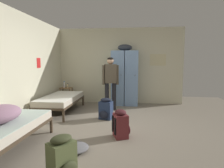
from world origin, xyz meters
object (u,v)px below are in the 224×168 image
water_bottle (64,85)px  lotion_bottle (68,86)px  backpack_navy (106,109)px  bed_left_rear (61,99)px  shelf_unit (66,94)px  clothes_pile_grey (71,147)px  bed_left_front (2,130)px  backpack_olive (62,157)px  locker_bank (125,77)px  backpack_maroon (121,124)px  person_traveler (110,79)px

water_bottle → lotion_bottle: (0.15, -0.06, -0.03)m
water_bottle → backpack_navy: size_ratio=0.42×
bed_left_rear → shelf_unit: bearing=102.3°
shelf_unit → clothes_pile_grey: shelf_unit is taller
lotion_bottle → clothes_pile_grey: bearing=-69.8°
bed_left_front → water_bottle: (-0.33, 3.71, 0.29)m
shelf_unit → lotion_bottle: size_ratio=3.54×
shelf_unit → bed_left_rear: size_ratio=0.30×
backpack_olive → clothes_pile_grey: (-0.12, 0.70, -0.21)m
water_bottle → bed_left_rear: bearing=-74.2°
locker_bank → backpack_maroon: 2.96m
water_bottle → bed_left_front: bearing=-84.9°
bed_left_front → lotion_bottle: bearing=92.8°
locker_bank → backpack_maroon: (0.06, -2.88, -0.71)m
locker_bank → shelf_unit: (-2.07, -0.04, -0.62)m
locker_bank → bed_left_rear: (-1.82, -1.19, -0.59)m
shelf_unit → backpack_navy: (1.67, -1.69, -0.09)m
shelf_unit → person_traveler: person_traveler is taller
person_traveler → backpack_maroon: (0.46, -2.10, -0.72)m
backpack_navy → clothes_pile_grey: (-0.32, -1.82, -0.21)m
bed_left_rear → backpack_navy: (1.42, -0.54, -0.12)m
clothes_pile_grey → backpack_navy: bearing=80.1°
backpack_maroon → shelf_unit: bearing=127.0°
bed_left_front → backpack_maroon: (1.89, 0.85, -0.12)m
bed_left_rear → lotion_bottle: bearing=99.2°
locker_bank → backpack_navy: (-0.41, -1.73, -0.71)m
water_bottle → person_traveler: bearing=-23.4°
locker_bank → bed_left_front: size_ratio=1.09×
shelf_unit → water_bottle: water_bottle is taller
water_bottle → backpack_maroon: bearing=-52.2°
backpack_olive → backpack_navy: size_ratio=1.00×
locker_bank → person_traveler: locker_bank is taller
backpack_olive → clothes_pile_grey: backpack_olive is taller
bed_left_front → clothes_pile_grey: bearing=9.1°
shelf_unit → backpack_maroon: size_ratio=1.04×
person_traveler → lotion_bottle: person_traveler is taller
locker_bank → bed_left_front: locker_bank is taller
water_bottle → backpack_olive: 4.53m
lotion_bottle → backpack_maroon: 3.50m
shelf_unit → backpack_olive: 4.47m
locker_bank → backpack_olive: (-0.60, -4.26, -0.71)m
backpack_olive → backpack_maroon: bearing=64.2°
bed_left_front → backpack_navy: (1.42, 1.99, -0.12)m
backpack_olive → backpack_navy: (0.20, 2.52, 0.00)m
bed_left_rear → clothes_pile_grey: bearing=-65.0°
backpack_olive → backpack_navy: bearing=85.6°
water_bottle → clothes_pile_grey: (1.43, -3.53, -0.62)m
locker_bank → water_bottle: 2.17m
backpack_maroon → bed_left_front: bearing=-155.8°
person_traveler → lotion_bottle: (-1.61, 0.70, -0.33)m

